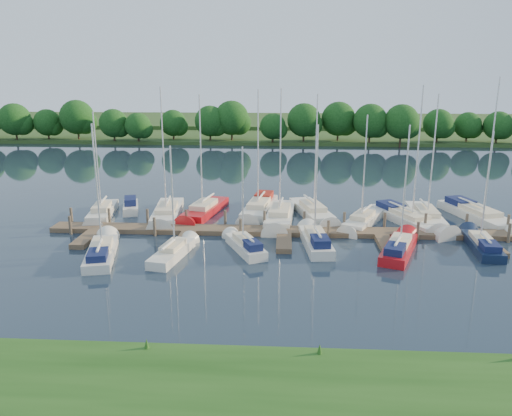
# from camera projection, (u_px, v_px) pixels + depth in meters

# --- Properties ---
(ground) EXTENTS (260.00, 260.00, 0.00)m
(ground) POSITION_uv_depth(u_px,v_px,m) (284.00, 269.00, 34.68)
(ground) COLOR #1B2536
(ground) RESTS_ON ground
(dock) EXTENTS (40.00, 6.00, 0.40)m
(dock) POSITION_uv_depth(u_px,v_px,m) (284.00, 234.00, 41.66)
(dock) COLOR brown
(dock) RESTS_ON ground
(mooring_pilings) EXTENTS (38.24, 2.84, 2.00)m
(mooring_pilings) POSITION_uv_depth(u_px,v_px,m) (284.00, 225.00, 42.64)
(mooring_pilings) COLOR #473D33
(mooring_pilings) RESTS_ON ground
(far_shore) EXTENTS (180.00, 30.00, 0.60)m
(far_shore) POSITION_uv_depth(u_px,v_px,m) (285.00, 135.00, 106.82)
(far_shore) COLOR #244319
(far_shore) RESTS_ON ground
(distant_hill) EXTENTS (220.00, 40.00, 1.40)m
(distant_hill) POSITION_uv_depth(u_px,v_px,m) (286.00, 122.00, 130.79)
(distant_hill) COLOR #3A5525
(distant_hill) RESTS_ON ground
(treeline) EXTENTS (146.28, 9.65, 8.13)m
(treeline) POSITION_uv_depth(u_px,v_px,m) (307.00, 123.00, 93.33)
(treeline) COLOR #38281C
(treeline) RESTS_ON ground
(sailboat_n_0) EXTENTS (2.93, 8.04, 10.31)m
(sailboat_n_0) POSITION_uv_depth(u_px,v_px,m) (102.00, 214.00, 47.19)
(sailboat_n_0) COLOR silver
(sailboat_n_0) RESTS_ON ground
(motorboat) EXTENTS (2.50, 4.91, 1.53)m
(motorboat) POSITION_uv_depth(u_px,v_px,m) (131.00, 207.00, 49.45)
(motorboat) COLOR silver
(motorboat) RESTS_ON ground
(sailboat_n_2) EXTENTS (3.26, 9.99, 12.47)m
(sailboat_n_2) POSITION_uv_depth(u_px,v_px,m) (167.00, 215.00, 47.01)
(sailboat_n_2) COLOR silver
(sailboat_n_2) RESTS_ON ground
(sailboat_n_3) EXTENTS (3.75, 9.31, 11.79)m
(sailboat_n_3) POSITION_uv_depth(u_px,v_px,m) (204.00, 212.00, 47.87)
(sailboat_n_3) COLOR #B41015
(sailboat_n_3) RESTS_ON ground
(sailboat_n_4) EXTENTS (3.41, 9.68, 12.22)m
(sailboat_n_4) POSITION_uv_depth(u_px,v_px,m) (259.00, 209.00, 48.61)
(sailboat_n_4) COLOR silver
(sailboat_n_4) RESTS_ON ground
(sailboat_n_5) EXTENTS (2.90, 9.78, 12.39)m
(sailboat_n_5) POSITION_uv_depth(u_px,v_px,m) (280.00, 218.00, 45.92)
(sailboat_n_5) COLOR silver
(sailboat_n_5) RESTS_ON ground
(sailboat_n_6) EXTENTS (4.21, 9.35, 11.83)m
(sailboat_n_6) POSITION_uv_depth(u_px,v_px,m) (313.00, 213.00, 47.44)
(sailboat_n_6) COLOR silver
(sailboat_n_6) RESTS_ON ground
(sailboat_n_7) EXTENTS (4.77, 7.70, 10.21)m
(sailboat_n_7) POSITION_uv_depth(u_px,v_px,m) (362.00, 222.00, 44.60)
(sailboat_n_7) COLOR silver
(sailboat_n_7) RESTS_ON ground
(sailboat_n_8) EXTENTS (5.70, 9.89, 12.66)m
(sailboat_n_8) POSITION_uv_depth(u_px,v_px,m) (409.00, 220.00, 45.15)
(sailboat_n_8) COLOR silver
(sailboat_n_8) RESTS_ON ground
(sailboat_n_9) EXTENTS (2.52, 9.38, 11.90)m
(sailboat_n_9) POSITION_uv_depth(u_px,v_px,m) (426.00, 218.00, 45.81)
(sailboat_n_9) COLOR silver
(sailboat_n_9) RESTS_ON ground
(sailboat_n_10) EXTENTS (4.94, 10.66, 13.35)m
(sailboat_n_10) POSITION_uv_depth(u_px,v_px,m) (479.00, 217.00, 46.14)
(sailboat_n_10) COLOR silver
(sailboat_n_10) RESTS_ON ground
(sailboat_s_0) EXTENTS (3.42, 8.03, 10.14)m
(sailboat_s_0) POSITION_uv_depth(u_px,v_px,m) (102.00, 252.00, 37.01)
(sailboat_s_0) COLOR silver
(sailboat_s_0) RESTS_ON ground
(sailboat_s_1) EXTENTS (2.58, 6.66, 8.61)m
(sailboat_s_1) POSITION_uv_depth(u_px,v_px,m) (173.00, 253.00, 37.03)
(sailboat_s_1) COLOR silver
(sailboat_s_1) RESTS_ON ground
(sailboat_s_2) EXTENTS (3.69, 6.19, 8.37)m
(sailboat_s_2) POSITION_uv_depth(u_px,v_px,m) (245.00, 246.00, 38.23)
(sailboat_s_2) COLOR silver
(sailboat_s_2) RESTS_ON ground
(sailboat_s_3) EXTENTS (2.53, 7.64, 9.93)m
(sailboat_s_3) POSITION_uv_depth(u_px,v_px,m) (315.00, 242.00, 39.22)
(sailboat_s_3) COLOR silver
(sailboat_s_3) RESTS_ON ground
(sailboat_s_4) EXTENTS (4.11, 7.70, 10.01)m
(sailboat_s_4) POSITION_uv_depth(u_px,v_px,m) (399.00, 249.00, 37.73)
(sailboat_s_4) COLOR #B41015
(sailboat_s_4) RESTS_ON ground
(sailboat_s_5) EXTENTS (2.28, 7.37, 9.38)m
(sailboat_s_5) POSITION_uv_depth(u_px,v_px,m) (481.00, 245.00, 38.62)
(sailboat_s_5) COLOR #0F1B34
(sailboat_s_5) RESTS_ON ground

